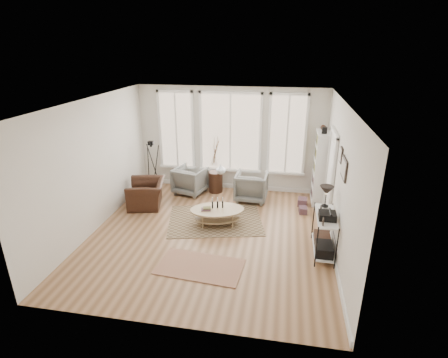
% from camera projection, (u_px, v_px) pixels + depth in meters
% --- Properties ---
extents(room, '(5.50, 5.54, 2.90)m').
position_uv_depth(room, '(211.00, 174.00, 7.25)').
color(room, '#A37751').
rests_on(room, ground).
extents(bay_window, '(4.14, 0.12, 2.24)m').
position_uv_depth(bay_window, '(230.00, 134.00, 9.65)').
color(bay_window, '#DCB68D').
rests_on(bay_window, ground).
extents(door, '(0.09, 1.06, 2.22)m').
position_uv_depth(door, '(330.00, 176.00, 7.97)').
color(door, silver).
rests_on(door, ground).
extents(bookcase, '(0.31, 0.85, 2.06)m').
position_uv_depth(bookcase, '(320.00, 167.00, 9.04)').
color(bookcase, white).
rests_on(bookcase, ground).
extents(low_shelf, '(0.38, 1.08, 1.30)m').
position_uv_depth(low_shelf, '(324.00, 230.00, 6.90)').
color(low_shelf, white).
rests_on(low_shelf, ground).
extents(wall_art, '(0.04, 0.88, 0.44)m').
position_uv_depth(wall_art, '(343.00, 165.00, 6.39)').
color(wall_art, black).
rests_on(wall_art, ground).
extents(rug_main, '(2.49, 2.09, 0.01)m').
position_uv_depth(rug_main, '(215.00, 220.00, 8.36)').
color(rug_main, brown).
rests_on(rug_main, ground).
extents(rug_runner, '(1.67, 1.02, 0.01)m').
position_uv_depth(rug_runner, '(200.00, 266.00, 6.60)').
color(rug_runner, brown).
rests_on(rug_runner, ground).
extents(coffee_table, '(1.39, 1.07, 0.57)m').
position_uv_depth(coffee_table, '(217.00, 212.00, 8.07)').
color(coffee_table, tan).
rests_on(coffee_table, ground).
extents(armchair_left, '(1.00, 1.01, 0.75)m').
position_uv_depth(armchair_left, '(190.00, 180.00, 9.78)').
color(armchair_left, slate).
rests_on(armchair_left, ground).
extents(armchair_right, '(0.86, 0.88, 0.77)m').
position_uv_depth(armchair_right, '(251.00, 186.00, 9.33)').
color(armchair_right, slate).
rests_on(armchair_right, ground).
extents(side_table, '(0.40, 0.40, 1.66)m').
position_uv_depth(side_table, '(215.00, 165.00, 9.70)').
color(side_table, '#331C12').
rests_on(side_table, ground).
extents(vase, '(0.34, 0.34, 0.28)m').
position_uv_depth(vase, '(221.00, 169.00, 9.58)').
color(vase, silver).
rests_on(vase, side_table).
extents(accent_chair, '(1.20, 1.11, 0.66)m').
position_uv_depth(accent_chair, '(147.00, 193.00, 9.02)').
color(accent_chair, '#331C12').
rests_on(accent_chair, ground).
extents(tripod_camera, '(0.52, 0.52, 1.49)m').
position_uv_depth(tripod_camera, '(153.00, 169.00, 9.72)').
color(tripod_camera, black).
rests_on(tripod_camera, ground).
extents(book_stack_near, '(0.26, 0.31, 0.19)m').
position_uv_depth(book_stack_near, '(302.00, 202.00, 9.11)').
color(book_stack_near, brown).
rests_on(book_stack_near, ground).
extents(book_stack_far, '(0.21, 0.25, 0.16)m').
position_uv_depth(book_stack_far, '(303.00, 210.00, 8.69)').
color(book_stack_far, brown).
rests_on(book_stack_far, ground).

